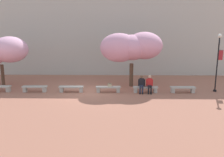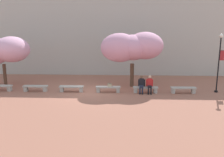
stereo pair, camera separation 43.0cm
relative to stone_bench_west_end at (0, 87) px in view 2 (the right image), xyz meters
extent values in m
plane|color=#9E604C|center=(6.82, 0.00, -0.30)|extent=(100.00, 100.00, 0.00)
cube|color=#B7B2A8|center=(6.82, 9.19, 4.25)|extent=(30.86, 4.00, 9.10)
cube|color=#ADA89E|center=(0.00, 0.00, 0.10)|extent=(1.81, 0.46, 0.10)
cube|color=#ADA89E|center=(0.73, 0.01, -0.13)|extent=(0.25, 0.34, 0.35)
cube|color=#ADA89E|center=(2.73, 0.00, 0.10)|extent=(1.81, 0.46, 0.10)
cube|color=#ADA89E|center=(2.00, -0.01, -0.13)|extent=(0.25, 0.34, 0.35)
cube|color=#ADA89E|center=(3.46, 0.01, -0.13)|extent=(0.25, 0.34, 0.35)
cube|color=#ADA89E|center=(5.45, 0.00, 0.10)|extent=(1.81, 0.46, 0.10)
cube|color=#ADA89E|center=(4.73, -0.01, -0.13)|extent=(0.25, 0.34, 0.35)
cube|color=#ADA89E|center=(6.18, 0.01, -0.13)|extent=(0.25, 0.34, 0.35)
cube|color=#ADA89E|center=(8.18, 0.00, 0.10)|extent=(1.81, 0.46, 0.10)
cube|color=#ADA89E|center=(7.45, -0.01, -0.13)|extent=(0.25, 0.34, 0.35)
cube|color=#ADA89E|center=(8.91, 0.01, -0.13)|extent=(0.25, 0.34, 0.35)
cube|color=#ADA89E|center=(10.91, 0.00, 0.10)|extent=(1.81, 0.46, 0.10)
cube|color=#ADA89E|center=(10.18, -0.01, -0.13)|extent=(0.25, 0.34, 0.35)
cube|color=#ADA89E|center=(11.64, 0.01, -0.13)|extent=(0.25, 0.34, 0.35)
cube|color=#ADA89E|center=(13.63, 0.00, 0.10)|extent=(1.81, 0.46, 0.10)
cube|color=#ADA89E|center=(12.91, -0.01, -0.13)|extent=(0.25, 0.34, 0.35)
cube|color=#ADA89E|center=(14.36, 0.01, -0.13)|extent=(0.25, 0.34, 0.35)
cube|color=black|center=(10.48, -0.41, -0.27)|extent=(0.13, 0.23, 0.06)
cylinder|color=#23283D|center=(10.48, -0.35, -0.06)|extent=(0.10, 0.10, 0.42)
cube|color=black|center=(10.66, -0.43, -0.27)|extent=(0.13, 0.23, 0.06)
cylinder|color=#23283D|center=(10.66, -0.37, -0.06)|extent=(0.10, 0.10, 0.42)
cube|color=#23283D|center=(10.60, -0.18, 0.21)|extent=(0.33, 0.43, 0.12)
cube|color=black|center=(10.62, 0.04, 0.48)|extent=(0.36, 0.26, 0.54)
sphere|color=brown|center=(10.62, 0.04, 0.88)|extent=(0.21, 0.21, 0.21)
cylinder|color=black|center=(10.41, 0.05, 0.44)|extent=(0.09, 0.09, 0.50)
cylinder|color=black|center=(10.83, -0.01, 0.44)|extent=(0.09, 0.09, 0.50)
cube|color=black|center=(11.08, -0.42, -0.27)|extent=(0.11, 0.22, 0.06)
cylinder|color=black|center=(11.09, -0.36, -0.06)|extent=(0.10, 0.10, 0.42)
cube|color=black|center=(11.26, -0.42, -0.27)|extent=(0.11, 0.22, 0.06)
cylinder|color=black|center=(11.27, -0.36, -0.06)|extent=(0.10, 0.10, 0.42)
cube|color=black|center=(11.18, -0.18, 0.21)|extent=(0.30, 0.41, 0.12)
cube|color=red|center=(11.20, 0.04, 0.48)|extent=(0.35, 0.24, 0.54)
sphere|color=beige|center=(11.20, 0.04, 0.88)|extent=(0.21, 0.21, 0.21)
cylinder|color=red|center=(10.98, 0.03, 0.44)|extent=(0.09, 0.09, 0.50)
cylinder|color=red|center=(11.40, 0.01, 0.44)|extent=(0.09, 0.09, 0.50)
cube|color=tan|center=(8.29, 0.01, 0.26)|extent=(0.30, 0.14, 0.22)
cube|color=gray|center=(8.29, 0.01, 0.35)|extent=(0.30, 0.15, 0.04)
torus|color=#807259|center=(8.29, 0.01, 0.42)|extent=(0.14, 0.02, 0.14)
cylinder|color=#513828|center=(10.00, 2.04, 0.64)|extent=(0.31, 0.31, 1.88)
ellipsoid|color=pink|center=(10.00, 2.04, 2.88)|extent=(2.71, 2.98, 2.03)
ellipsoid|color=pink|center=(8.99, 1.80, 2.87)|extent=(3.02, 2.61, 2.27)
ellipsoid|color=pink|center=(11.01, 2.19, 3.02)|extent=(2.91, 3.11, 2.18)
cylinder|color=#513828|center=(-0.67, 2.04, 0.58)|extent=(0.26, 0.26, 1.77)
ellipsoid|color=#EAA8C6|center=(-0.67, 2.04, 2.68)|extent=(2.42, 2.18, 1.82)
ellipsoid|color=#EAA8C6|center=(0.18, 1.96, 2.70)|extent=(2.79, 2.99, 2.09)
cylinder|color=black|center=(16.15, 0.42, -0.24)|extent=(0.24, 0.24, 0.12)
cylinder|color=black|center=(16.15, 0.42, 1.67)|extent=(0.09, 0.09, 3.95)
sphere|color=white|center=(16.15, 0.42, 3.79)|extent=(0.28, 0.28, 0.28)
cylinder|color=black|center=(16.35, 0.42, 2.78)|extent=(0.40, 0.02, 0.02)
cube|color=maroon|center=(16.35, 0.42, 2.41)|extent=(0.30, 0.02, 0.70)
camera|label=1|loc=(8.78, -15.59, 3.80)|focal=35.00mm
camera|label=2|loc=(9.21, -15.57, 3.80)|focal=35.00mm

